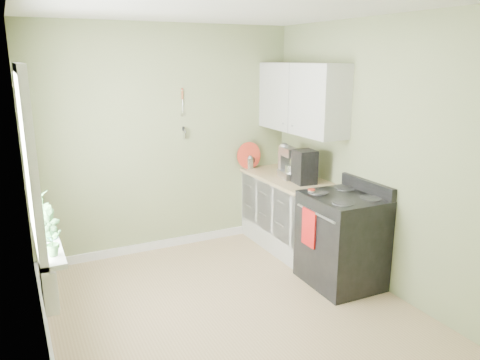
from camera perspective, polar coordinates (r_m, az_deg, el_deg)
name	(u,v)px	position (r m, az deg, el deg)	size (l,w,h in m)	color
floor	(233,313)	(4.55, -0.86, -15.96)	(3.20, 3.60, 0.02)	#A2835A
ceiling	(232,5)	(3.93, -1.02, 20.57)	(3.20, 3.60, 0.02)	white
wall_back	(167,140)	(5.68, -8.88, 4.80)	(3.20, 0.02, 2.70)	gray
wall_left	(29,196)	(3.66, -24.34, -1.80)	(0.02, 3.60, 2.70)	gray
wall_right	(376,155)	(4.92, 16.23, 2.89)	(0.02, 3.60, 2.70)	gray
base_cabinets	(293,217)	(5.74, 6.53, -4.46)	(0.60, 1.60, 0.87)	silver
countertop	(294,181)	(5.60, 6.58, -0.07)	(0.64, 1.60, 0.04)	tan
upper_cabinets	(301,98)	(5.60, 7.48, 9.87)	(0.35, 1.40, 0.80)	silver
window	(28,160)	(3.90, -24.47, 2.19)	(0.06, 1.14, 1.44)	white
window_sill	(47,241)	(4.09, -22.46, -6.89)	(0.18, 1.14, 0.04)	white
radiator	(48,282)	(4.17, -22.37, -11.41)	(0.12, 0.50, 0.35)	white
wall_utensils	(183,122)	(5.68, -6.94, 7.06)	(0.02, 0.14, 0.58)	tan
stove	(342,239)	(4.99, 12.30, -7.07)	(0.71, 0.80, 1.08)	black
stand_mixer	(289,163)	(5.63, 5.95, 2.03)	(0.25, 0.36, 0.41)	#B2B2B7
kettle	(250,162)	(6.07, 1.18, 2.22)	(0.17, 0.10, 0.18)	silver
coffee_maker	(304,168)	(5.37, 7.84, 1.49)	(0.24, 0.26, 0.39)	black
red_tray	(249,155)	(6.05, 1.09, 3.01)	(0.35, 0.35, 0.02)	red
jar	(311,193)	(4.90, 8.69, -1.55)	(0.07, 0.07, 0.08)	#AEAA90
plant_a	(51,236)	(3.67, -22.08, -6.35)	(0.16, 0.11, 0.31)	#33632F
plant_b	(46,221)	(4.08, -22.58, -4.62)	(0.15, 0.12, 0.27)	#33632F
plant_c	(43,208)	(4.36, -22.92, -3.13)	(0.18, 0.18, 0.32)	#33632F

